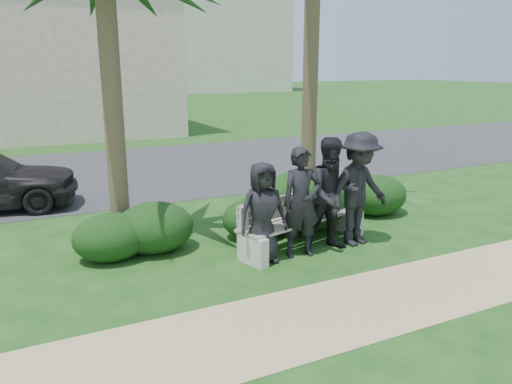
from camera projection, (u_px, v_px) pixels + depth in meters
ground at (296, 257)px, 7.97m from camera, size 160.00×160.00×0.00m
footpath at (368, 303)px, 6.41m from camera, size 30.00×1.60×0.01m
asphalt_street at (158, 168)px, 14.91m from camera, size 160.00×8.00×0.01m
stucco_bldg_right at (71, 50)px, 22.26m from camera, size 8.40×8.40×7.30m
park_bench at (303, 224)px, 8.36m from camera, size 2.60×1.17×0.86m
man_a at (263, 213)px, 7.59m from camera, size 0.80×0.54×1.58m
man_b at (301, 202)px, 7.83m from camera, size 0.70×0.52×1.76m
man_c at (332, 195)px, 8.09m from camera, size 1.02×0.86×1.87m
man_d at (359, 189)px, 8.32m from camera, size 1.34×0.90×1.92m
hedge_a at (110, 236)px, 7.80m from camera, size 1.17×0.97×0.76m
hedge_b at (154, 226)px, 8.14m from camera, size 1.30×1.07×0.85m
hedge_c at (254, 217)px, 8.80m from camera, size 1.14×0.94×0.74m
hedge_d at (304, 198)px, 9.23m from camera, size 1.77×1.46×1.15m
hedge_f at (377, 194)px, 10.20m from camera, size 1.29×1.06×0.84m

